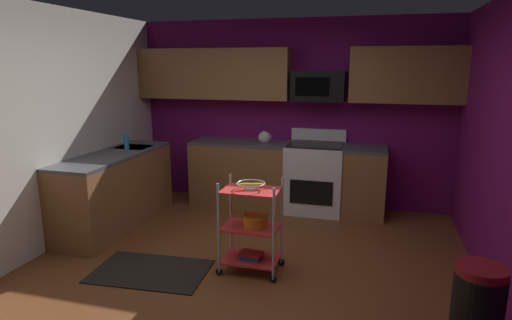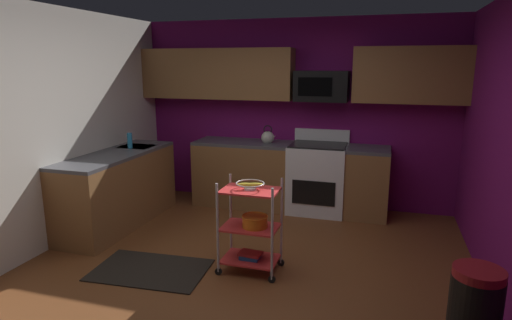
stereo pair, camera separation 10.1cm
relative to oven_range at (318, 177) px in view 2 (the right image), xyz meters
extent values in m
cube|color=brown|center=(-0.41, -2.10, -0.50)|extent=(4.40, 4.80, 0.04)
cube|color=#6B1156|center=(-0.41, 0.33, 0.82)|extent=(4.52, 0.06, 2.60)
cube|color=silver|center=(-2.64, -2.10, 0.82)|extent=(0.06, 4.80, 2.60)
cube|color=brown|center=(-0.41, 0.00, -0.04)|extent=(2.67, 0.60, 0.88)
cube|color=#4C4C51|center=(-0.41, 0.00, 0.42)|extent=(2.67, 0.60, 0.04)
cube|color=brown|center=(-2.31, -1.22, -0.04)|extent=(0.60, 1.83, 0.88)
cube|color=#4C4C51|center=(-2.31, -1.22, 0.42)|extent=(0.60, 1.83, 0.04)
cube|color=#B7BABC|center=(-2.31, -0.75, 0.36)|extent=(0.44, 0.36, 0.16)
cube|color=white|center=(0.00, 0.00, -0.02)|extent=(0.76, 0.64, 0.92)
cube|color=black|center=(0.00, -0.33, -0.13)|extent=(0.56, 0.01, 0.32)
cube|color=white|center=(0.00, 0.29, 0.53)|extent=(0.76, 0.06, 0.18)
cube|color=black|center=(0.00, 0.00, 0.45)|extent=(0.72, 0.60, 0.02)
cube|color=brown|center=(-1.50, 0.13, 1.37)|extent=(2.21, 0.33, 0.70)
cube|color=brown|center=(1.10, 0.13, 1.37)|extent=(1.39, 0.33, 0.70)
cube|color=black|center=(0.00, 0.11, 1.22)|extent=(0.70, 0.38, 0.40)
cube|color=black|center=(-0.06, -0.09, 1.22)|extent=(0.44, 0.01, 0.24)
cylinder|color=silver|center=(-0.61, -2.13, 0.00)|extent=(0.02, 0.02, 0.88)
cylinder|color=black|center=(-0.61, -2.13, -0.44)|extent=(0.07, 0.02, 0.07)
cylinder|color=silver|center=(-0.08, -2.13, 0.00)|extent=(0.02, 0.02, 0.88)
cylinder|color=black|center=(-0.08, -2.13, -0.44)|extent=(0.07, 0.02, 0.07)
cylinder|color=silver|center=(-0.61, -1.77, 0.00)|extent=(0.02, 0.02, 0.88)
cylinder|color=black|center=(-0.61, -1.77, -0.44)|extent=(0.07, 0.02, 0.07)
cylinder|color=silver|center=(-0.08, -1.77, 0.00)|extent=(0.02, 0.02, 0.88)
cylinder|color=black|center=(-0.08, -1.77, -0.44)|extent=(0.07, 0.02, 0.07)
cube|color=red|center=(-0.35, -1.95, -0.36)|extent=(0.53, 0.36, 0.02)
cube|color=red|center=(-0.35, -1.95, -0.03)|extent=(0.53, 0.36, 0.02)
cube|color=red|center=(-0.35, -1.95, 0.34)|extent=(0.53, 0.36, 0.02)
torus|color=silver|center=(-0.35, -1.95, 0.41)|extent=(0.27, 0.27, 0.01)
cylinder|color=silver|center=(-0.35, -1.95, 0.36)|extent=(0.12, 0.12, 0.02)
ellipsoid|color=yellow|center=(-0.30, -1.93, 0.40)|extent=(0.17, 0.09, 0.04)
ellipsoid|color=yellow|center=(-0.39, -1.96, 0.40)|extent=(0.17, 0.09, 0.04)
cylinder|color=orange|center=(-0.30, -1.95, 0.04)|extent=(0.24, 0.24, 0.11)
torus|color=orange|center=(-0.30, -1.95, 0.09)|extent=(0.25, 0.25, 0.01)
cube|color=#1E4C8C|center=(-0.35, -1.95, -0.33)|extent=(0.19, 0.16, 0.04)
cube|color=#B22626|center=(-0.35, -1.95, -0.30)|extent=(0.23, 0.17, 0.02)
sphere|color=beige|center=(-0.71, 0.00, 0.51)|extent=(0.18, 0.18, 0.18)
sphere|color=black|center=(-0.71, 0.00, 0.60)|extent=(0.03, 0.03, 0.03)
cone|color=beige|center=(-0.63, 0.00, 0.53)|extent=(0.09, 0.04, 0.06)
torus|color=black|center=(-0.71, 0.00, 0.63)|extent=(0.12, 0.01, 0.12)
cylinder|color=#2D8CBF|center=(-2.31, -0.90, 0.54)|extent=(0.06, 0.06, 0.20)
cylinder|color=black|center=(1.49, -2.72, -0.18)|extent=(0.34, 0.34, 0.60)
cylinder|color=maroon|center=(1.49, -2.72, 0.15)|extent=(0.33, 0.33, 0.06)
cube|color=black|center=(-1.29, -2.24, -0.47)|extent=(1.14, 0.77, 0.01)
camera|label=1|loc=(0.74, -5.67, 1.50)|focal=30.08mm
camera|label=2|loc=(0.83, -5.65, 1.50)|focal=30.08mm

